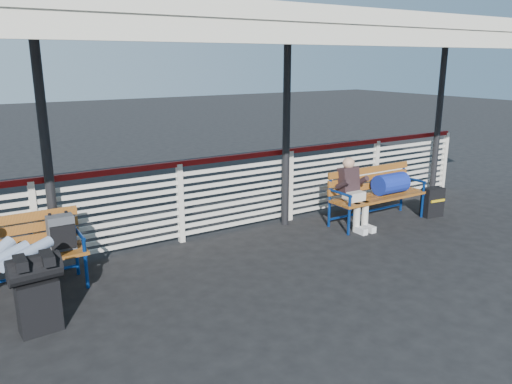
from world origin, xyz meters
TOP-DOWN VIEW (x-y plane):
  - ground at (0.00, 0.00)m, footprint 60.00×60.00m
  - fence at (0.00, 1.90)m, footprint 12.08×0.08m
  - canopy at (-0.00, 0.87)m, footprint 12.60×3.60m
  - luggage_stack at (-2.26, 0.30)m, footprint 0.51×0.31m
  - bench_left at (-2.29, 1.34)m, footprint 1.80×0.56m
  - bench_right at (3.31, 1.04)m, footprint 1.80×0.56m
  - companion_person at (2.64, 1.04)m, footprint 0.32×0.66m
  - suitcase_side at (4.24, 0.74)m, footprint 0.39×0.26m

SIDE VIEW (x-z plane):
  - ground at x=0.00m, z-range 0.00..0.00m
  - suitcase_side at x=4.24m, z-range 0.00..0.51m
  - luggage_stack at x=-2.26m, z-range 0.04..0.85m
  - bench_left at x=-2.29m, z-range 0.12..1.04m
  - companion_person at x=2.64m, z-range 0.02..1.17m
  - bench_right at x=3.31m, z-range 0.14..1.06m
  - fence at x=0.00m, z-range 0.04..1.28m
  - canopy at x=0.00m, z-range 1.46..4.62m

